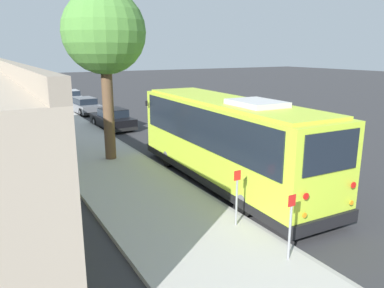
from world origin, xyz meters
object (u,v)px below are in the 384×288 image
at_px(shuttle_bus, 226,137).
at_px(parked_sedan_tan, 57,92).
at_px(street_tree, 103,28).
at_px(sign_post_far, 237,197).
at_px(parked_sedan_gray, 85,106).
at_px(sign_post_near, 290,227).
at_px(parked_sedan_navy, 48,87).
at_px(parked_sedan_silver, 71,97).
at_px(parked_sedan_black, 113,119).

bearing_deg(shuttle_bus, parked_sedan_tan, 2.65).
relative_size(street_tree, sign_post_far, 4.90).
xyz_separation_m(parked_sedan_gray, sign_post_far, (-22.84, 1.48, 0.38)).
relative_size(sign_post_near, sign_post_far, 1.01).
distance_m(shuttle_bus, parked_sedan_navy, 38.89).
bearing_deg(street_tree, sign_post_near, -174.76).
bearing_deg(parked_sedan_silver, parked_sedan_gray, 178.01).
xyz_separation_m(parked_sedan_black, parked_sedan_navy, (26.50, -0.20, -0.03)).
bearing_deg(parked_sedan_tan, sign_post_near, 179.34).
height_order(parked_sedan_silver, parked_sedan_navy, parked_sedan_silver).
bearing_deg(parked_sedan_black, parked_sedan_gray, -3.79).
relative_size(parked_sedan_silver, street_tree, 0.54).
xyz_separation_m(parked_sedan_tan, sign_post_far, (-35.20, 1.58, 0.38)).
xyz_separation_m(parked_sedan_gray, sign_post_near, (-24.94, 1.48, 0.39)).
bearing_deg(sign_post_near, parked_sedan_tan, -2.42).
bearing_deg(sign_post_near, parked_sedan_silver, -3.27).
xyz_separation_m(parked_sedan_silver, sign_post_far, (-29.65, 1.81, 0.39)).
xyz_separation_m(parked_sedan_black, sign_post_near, (-17.86, 1.52, 0.38)).
xyz_separation_m(parked_sedan_tan, parked_sedan_navy, (7.06, -0.15, -0.02)).
relative_size(parked_sedan_gray, street_tree, 0.56).
bearing_deg(street_tree, parked_sedan_gray, -9.73).
height_order(parked_sedan_tan, sign_post_near, sign_post_near).
distance_m(parked_sedan_black, parked_sedan_navy, 26.50).
distance_m(parked_sedan_navy, sign_post_near, 44.39).
bearing_deg(parked_sedan_black, sign_post_far, 170.32).
xyz_separation_m(parked_sedan_silver, parked_sedan_navy, (12.60, 0.09, -0.01)).
bearing_deg(parked_sedan_silver, street_tree, 173.31).
relative_size(shuttle_bus, parked_sedan_tan, 2.32).
distance_m(parked_sedan_tan, street_tree, 27.32).
bearing_deg(parked_sedan_gray, parked_sedan_navy, -5.33).
bearing_deg(parked_sedan_navy, sign_post_far, 176.64).
distance_m(parked_sedan_tan, parked_sedan_navy, 7.06).
distance_m(sign_post_near, sign_post_far, 2.10).
relative_size(parked_sedan_black, parked_sedan_silver, 1.00).
xyz_separation_m(parked_sedan_navy, sign_post_near, (-44.36, 1.72, 0.41)).
bearing_deg(street_tree, shuttle_bus, -150.32).
height_order(parked_sedan_tan, street_tree, street_tree).
xyz_separation_m(parked_sedan_silver, parked_sedan_tan, (5.54, 0.24, 0.01)).
bearing_deg(parked_sedan_tan, parked_sedan_gray, -178.70).
bearing_deg(parked_sedan_navy, street_tree, 174.39).
bearing_deg(parked_sedan_tan, parked_sedan_navy, 0.57).
bearing_deg(parked_sedan_gray, parked_sedan_tan, -5.06).
xyz_separation_m(parked_sedan_tan, sign_post_near, (-37.30, 1.58, 0.39)).
bearing_deg(parked_sedan_gray, street_tree, 165.67).
relative_size(parked_sedan_gray, parked_sedan_silver, 1.03).
bearing_deg(parked_sedan_navy, parked_sedan_gray, 178.24).
bearing_deg(parked_sedan_tan, parked_sedan_black, -178.40).
distance_m(parked_sedan_gray, sign_post_near, 24.99).
relative_size(parked_sedan_silver, sign_post_far, 2.65).
relative_size(street_tree, sign_post_near, 4.86).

